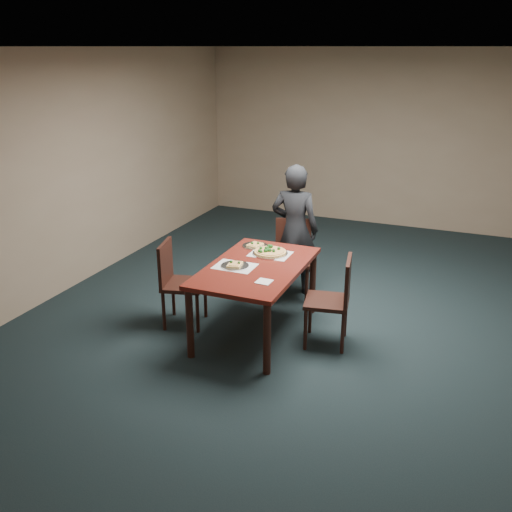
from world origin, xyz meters
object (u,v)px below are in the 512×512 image
at_px(chair_left, 177,279).
at_px(slice_plate_near, 235,265).
at_px(diner, 295,229).
at_px(chair_far, 293,253).
at_px(chair_right, 335,296).
at_px(dining_table, 256,274).
at_px(slice_plate_far, 255,245).
at_px(pizza_pan, 270,252).

relative_size(chair_left, slice_plate_near, 3.25).
bearing_deg(chair_left, diner, -47.45).
bearing_deg(chair_far, chair_right, -67.84).
bearing_deg(chair_left, chair_right, -97.54).
bearing_deg(chair_right, diner, -154.25).
xyz_separation_m(dining_table, slice_plate_far, (-0.23, 0.53, 0.10)).
relative_size(pizza_pan, slice_plate_near, 1.32).
xyz_separation_m(dining_table, pizza_pan, (0.01, 0.36, 0.12)).
relative_size(chair_far, chair_right, 1.00).
height_order(chair_left, slice_plate_far, chair_left).
height_order(dining_table, chair_left, chair_left).
bearing_deg(slice_plate_near, slice_plate_far, 94.11).
height_order(dining_table, chair_right, chair_right).
height_order(pizza_pan, slice_plate_far, pizza_pan).
xyz_separation_m(pizza_pan, slice_plate_near, (-0.19, -0.46, -0.01)).
height_order(chair_left, pizza_pan, chair_left).
distance_m(dining_table, slice_plate_near, 0.24).
bearing_deg(diner, pizza_pan, 86.81).
relative_size(chair_right, pizza_pan, 2.46).
bearing_deg(chair_right, pizza_pan, -119.35).
xyz_separation_m(chair_left, slice_plate_near, (0.67, 0.01, 0.25)).
distance_m(chair_right, slice_plate_far, 1.15).
relative_size(dining_table, diner, 0.97).
xyz_separation_m(chair_right, pizza_pan, (-0.79, 0.28, 0.26)).
bearing_deg(diner, slice_plate_far, 67.17).
relative_size(chair_right, diner, 0.59).
distance_m(chair_right, pizza_pan, 0.88).
height_order(chair_far, slice_plate_far, chair_far).
relative_size(dining_table, chair_right, 1.65).
height_order(chair_right, diner, diner).
bearing_deg(chair_far, diner, 83.80).
bearing_deg(chair_right, slice_plate_far, -123.35).
height_order(dining_table, diner, diner).
height_order(chair_right, slice_plate_near, chair_right).
relative_size(dining_table, slice_plate_far, 5.36).
bearing_deg(pizza_pan, chair_left, -151.41).
bearing_deg(diner, dining_table, 86.17).
bearing_deg(chair_left, slice_plate_near, -103.63).
bearing_deg(diner, chair_far, 95.76).
bearing_deg(slice_plate_far, chair_far, 65.86).
relative_size(dining_table, pizza_pan, 4.05).
relative_size(dining_table, chair_left, 1.65).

